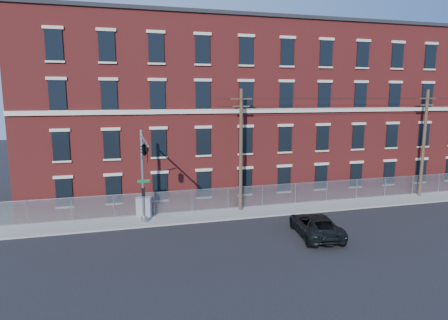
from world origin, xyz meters
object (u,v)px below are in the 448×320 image
utility_pole_near (241,148)px  pickup_truck (316,225)px  utility_cabinet (144,207)px  traffic_signal_mast (144,158)px

utility_pole_near → pickup_truck: utility_pole_near is taller
utility_pole_near → utility_cabinet: 9.08m
utility_pole_near → utility_cabinet: size_ratio=6.58×
pickup_truck → utility_cabinet: (-11.13, 7.29, 0.11)m
utility_cabinet → pickup_truck: bearing=-27.3°
utility_cabinet → traffic_signal_mast: bearing=-85.6°
traffic_signal_mast → pickup_truck: size_ratio=1.26×
utility_pole_near → pickup_truck: (3.23, -6.89, -4.57)m
traffic_signal_mast → utility_pole_near: utility_pole_near is taller
traffic_signal_mast → utility_cabinet: traffic_signal_mast is taller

